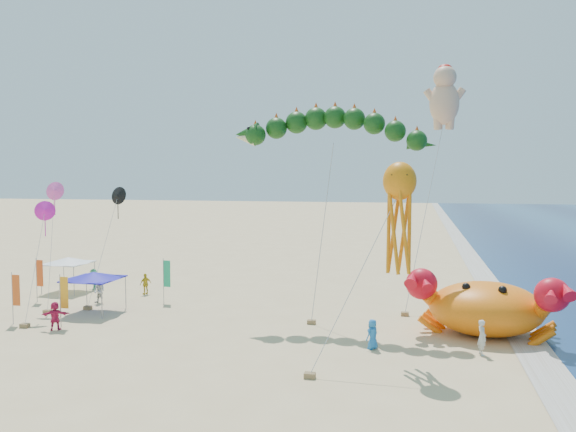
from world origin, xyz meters
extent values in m
plane|color=#D1B784|center=(0.00, 0.00, 0.00)|extent=(320.00, 320.00, 0.00)
plane|color=silver|center=(12.00, 0.00, 0.01)|extent=(320.00, 320.00, 0.00)
ellipsoid|color=orange|center=(9.94, 0.41, 1.52)|extent=(7.39, 6.58, 3.04)
sphere|color=red|center=(6.54, -0.87, 2.87)|extent=(1.80, 1.80, 1.80)
sphere|color=black|center=(8.99, -0.65, 2.87)|extent=(0.47, 0.47, 0.47)
sphere|color=red|center=(13.34, -0.87, 2.87)|extent=(1.80, 1.80, 1.80)
sphere|color=black|center=(10.90, -0.65, 2.87)|extent=(0.47, 0.47, 0.47)
cone|color=#103A10|center=(-4.78, 2.35, 11.80)|extent=(1.68, 1.24, 1.37)
cylinder|color=#B2B2B2|center=(0.34, 1.40, 5.64)|extent=(1.08, 1.94, 10.98)
cube|color=olive|center=(-0.17, 0.46, 0.12)|extent=(0.50, 0.35, 0.25)
ellipsoid|color=#E2AD8A|center=(7.87, 10.46, 14.40)|extent=(2.15, 1.77, 3.17)
sphere|color=#E2AD8A|center=(7.87, 10.27, 16.25)|extent=(1.66, 1.66, 1.66)
ellipsoid|color=red|center=(7.87, 10.37, 16.83)|extent=(1.07, 1.07, 0.75)
cylinder|color=#B2B2B2|center=(6.62, 7.12, 6.64)|extent=(2.55, 6.73, 13.00)
cube|color=olive|center=(5.37, 3.78, 0.12)|extent=(0.50, 0.35, 0.25)
ellipsoid|color=orange|center=(5.16, -4.97, 8.81)|extent=(1.62, 1.46, 1.87)
cylinder|color=#B2B2B2|center=(3.30, -6.81, 4.21)|extent=(3.78, 3.72, 8.14)
cube|color=olive|center=(1.43, -8.64, 0.12)|extent=(0.50, 0.35, 0.25)
cylinder|color=gray|center=(-16.33, -1.31, 1.10)|extent=(0.06, 0.06, 2.20)
cylinder|color=gray|center=(-13.33, -1.31, 1.10)|extent=(0.06, 0.06, 2.20)
cylinder|color=gray|center=(-16.33, 1.68, 1.10)|extent=(0.06, 0.06, 2.20)
cylinder|color=gray|center=(-13.33, 1.68, 1.10)|extent=(0.06, 0.06, 2.20)
cube|color=#1713A9|center=(-14.83, 0.19, 2.24)|extent=(3.23, 3.23, 0.08)
cone|color=#1713A9|center=(-14.83, 0.19, 2.48)|extent=(3.56, 3.56, 0.45)
cylinder|color=gray|center=(-21.96, 4.41, 1.10)|extent=(0.06, 0.06, 2.20)
cylinder|color=gray|center=(-19.14, 4.41, 1.10)|extent=(0.06, 0.06, 2.20)
cylinder|color=gray|center=(-21.96, 7.22, 1.10)|extent=(0.06, 0.06, 2.20)
cylinder|color=gray|center=(-19.14, 7.22, 1.10)|extent=(0.06, 0.06, 2.20)
cube|color=white|center=(-20.55, 5.81, 2.24)|extent=(3.06, 3.06, 0.08)
cone|color=white|center=(-20.55, 5.81, 2.48)|extent=(3.36, 3.36, 0.45)
cylinder|color=gray|center=(-14.71, -3.56, 1.60)|extent=(0.05, 0.05, 3.20)
cube|color=orange|center=(-14.43, -3.56, 2.10)|extent=(0.50, 0.04, 1.90)
cylinder|color=gray|center=(-18.00, -3.60, 1.60)|extent=(0.05, 0.05, 3.20)
cube|color=#D8501B|center=(-17.72, -3.60, 2.10)|extent=(0.50, 0.04, 1.90)
cylinder|color=gray|center=(-20.53, 2.00, 1.60)|extent=(0.05, 0.05, 3.20)
cube|color=#E14C19|center=(-20.25, 2.00, 2.10)|extent=(0.50, 0.04, 1.90)
cylinder|color=gray|center=(-11.54, 3.82, 1.60)|extent=(0.05, 0.05, 3.20)
cube|color=#1BA46B|center=(-11.26, 3.82, 2.10)|extent=(0.50, 0.04, 1.90)
imported|color=silver|center=(-15.93, 2.63, 0.88)|extent=(0.94, 0.78, 1.75)
imported|color=beige|center=(9.32, -3.44, 0.90)|extent=(0.60, 0.75, 1.80)
imported|color=#BE1E50|center=(-14.63, -4.22, 0.85)|extent=(1.64, 1.07, 1.69)
imported|color=#1F6BB7|center=(3.84, -3.72, 0.79)|extent=(0.85, 0.92, 1.58)
imported|color=#297D53|center=(-18.99, 6.81, 0.83)|extent=(1.24, 1.03, 1.66)
imported|color=gold|center=(-14.12, 6.11, 0.81)|extent=(0.86, 1.00, 1.61)
cone|color=black|center=(-15.02, 3.85, 7.66)|extent=(1.30, 0.51, 1.32)
cylinder|color=#B2B2B2|center=(-14.77, 2.35, 3.85)|extent=(0.55, 3.04, 7.42)
cube|color=olive|center=(-14.52, 0.85, 0.12)|extent=(0.50, 0.35, 0.25)
cone|color=#FB53B9|center=(-18.54, 1.54, 8.03)|extent=(1.30, 0.51, 1.32)
cylinder|color=#B2B2B2|center=(-18.29, 0.04, 4.04)|extent=(0.55, 3.04, 7.80)
cube|color=olive|center=(-18.04, -1.46, 0.12)|extent=(0.50, 0.35, 0.25)
cone|color=#E819B5|center=(-17.59, -0.86, 6.81)|extent=(1.30, 0.51, 1.32)
cylinder|color=#B2B2B2|center=(-17.34, -2.36, 3.43)|extent=(0.55, 3.04, 6.58)
cube|color=olive|center=(-17.09, -3.86, 0.12)|extent=(0.50, 0.35, 0.25)
camera|label=1|loc=(5.95, -32.78, 9.06)|focal=35.00mm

